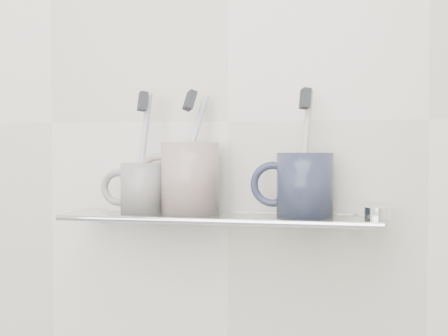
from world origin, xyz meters
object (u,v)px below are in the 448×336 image
(mug_left, at_px, (143,188))
(mug_right, at_px, (305,185))
(shelf_glass, at_px, (220,217))
(mug_center, at_px, (190,178))

(mug_left, bearing_deg, mug_right, -8.35)
(mug_left, distance_m, mug_right, 0.26)
(shelf_glass, xyz_separation_m, mug_center, (-0.05, 0.00, 0.06))
(shelf_glass, height_order, mug_left, mug_left)
(shelf_glass, distance_m, mug_left, 0.14)
(shelf_glass, height_order, mug_center, mug_center)
(shelf_glass, distance_m, mug_center, 0.08)
(shelf_glass, xyz_separation_m, mug_right, (0.13, 0.00, 0.05))
(mug_right, bearing_deg, mug_left, 170.46)
(mug_center, bearing_deg, mug_left, 158.52)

